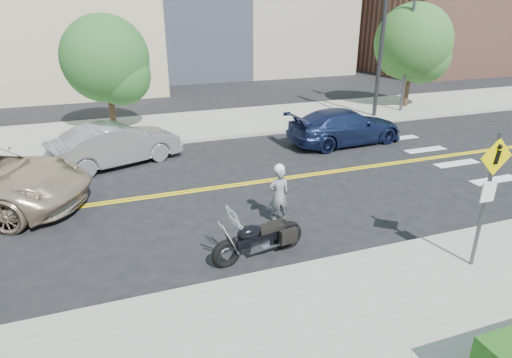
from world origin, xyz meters
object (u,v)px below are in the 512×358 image
object	(u,v)px
parked_car_blue	(345,126)
pedestrian_sign	(488,189)
motorcyclist	(279,193)
motorcycle	(259,230)
parked_car_silver	(116,144)

from	to	relation	value
parked_car_blue	pedestrian_sign	bearing A→B (deg)	162.25
pedestrian_sign	motorcyclist	size ratio (longest dim) A/B	1.82
motorcycle	parked_car_blue	world-z (taller)	parked_car_blue
motorcyclist	parked_car_blue	size ratio (longest dim) A/B	0.33
motorcycle	parked_car_silver	xyz separation A→B (m)	(-2.74, 7.54, 0.07)
pedestrian_sign	parked_car_blue	world-z (taller)	pedestrian_sign
pedestrian_sign	parked_car_silver	size ratio (longest dim) A/B	0.65
pedestrian_sign	motorcycle	distance (m)	4.87
motorcyclist	parked_car_blue	xyz separation A→B (m)	(5.29, 5.57, -0.10)
motorcyclist	parked_car_blue	distance (m)	7.68
motorcyclist	parked_car_silver	xyz separation A→B (m)	(-3.81, 6.11, -0.07)
motorcycle	parked_car_silver	world-z (taller)	parked_car_silver
pedestrian_sign	motorcyclist	xyz separation A→B (m)	(-3.12, 3.54, -1.14)
pedestrian_sign	parked_car_silver	bearing A→B (deg)	125.70
pedestrian_sign	parked_car_blue	bearing A→B (deg)	76.62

